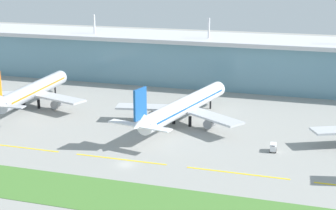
% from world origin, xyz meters
% --- Properties ---
extents(ground_plane, '(600.00, 600.00, 0.00)m').
position_xyz_m(ground_plane, '(0.00, 0.00, 0.00)').
color(ground_plane, gray).
extents(terminal_building, '(288.00, 34.00, 31.03)m').
position_xyz_m(terminal_building, '(-0.00, 105.85, 11.22)').
color(terminal_building, '#6693A8').
rests_on(terminal_building, ground).
extents(airliner_near, '(48.68, 59.51, 18.90)m').
position_xyz_m(airliner_near, '(-57.34, 45.09, 6.44)').
color(airliner_near, '#ADB2BC').
rests_on(airliner_near, ground).
extents(airliner_middle, '(47.81, 66.11, 18.90)m').
position_xyz_m(airliner_middle, '(5.19, 41.53, 6.45)').
color(airliner_middle, white).
rests_on(airliner_middle, ground).
extents(taxiway_stripe_mid_west, '(28.00, 0.70, 0.04)m').
position_xyz_m(taxiway_stripe_mid_west, '(-37.00, 3.33, 0.02)').
color(taxiway_stripe_mid_west, yellow).
rests_on(taxiway_stripe_mid_west, ground).
extents(taxiway_stripe_centre, '(28.00, 0.70, 0.04)m').
position_xyz_m(taxiway_stripe_centre, '(-3.00, 3.33, 0.02)').
color(taxiway_stripe_centre, yellow).
rests_on(taxiway_stripe_centre, ground).
extents(taxiway_stripe_mid_east, '(28.00, 0.70, 0.04)m').
position_xyz_m(taxiway_stripe_mid_east, '(31.00, 3.33, 0.02)').
color(taxiway_stripe_mid_east, yellow).
rests_on(taxiway_stripe_mid_east, ground).
extents(grass_verge, '(300.00, 18.00, 0.10)m').
position_xyz_m(grass_verge, '(0.00, -20.00, 0.05)').
color(grass_verge, '#477A33').
rests_on(grass_verge, ground).
extents(baggage_cart, '(2.18, 3.70, 2.48)m').
position_xyz_m(baggage_cart, '(38.29, 23.22, 1.26)').
color(baggage_cart, silver).
rests_on(baggage_cart, ground).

